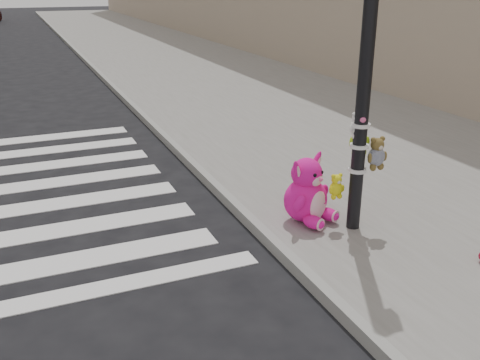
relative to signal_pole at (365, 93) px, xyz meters
name	(u,v)px	position (x,y,z in m)	size (l,w,h in m)	color
sidewalk_near	(256,93)	(2.37, 8.18, -1.74)	(7.00, 80.00, 0.14)	slate
curb_edge	(130,104)	(-1.08, 8.18, -1.74)	(0.12, 80.00, 0.15)	gray
signal_pole	(365,93)	(0.00, 0.00, 0.00)	(0.67, 0.50, 4.00)	black
pink_bunny	(308,195)	(-0.47, 0.36, -1.31)	(0.75, 0.80, 0.88)	#F31496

